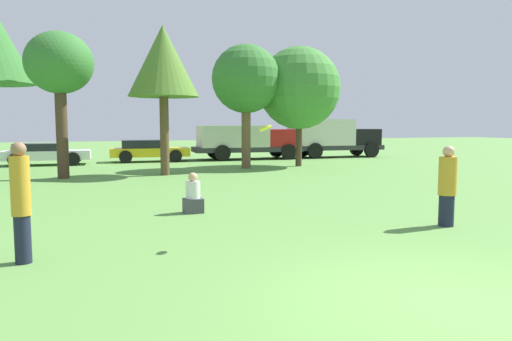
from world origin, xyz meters
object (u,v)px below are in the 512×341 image
object	(u,v)px
parked_car_white	(45,153)
frisbee	(265,128)
parked_car_yellow	(148,150)
tree_2	(163,62)
delivery_truck_black	(331,137)
bystander_sitting	(193,197)
tree_4	(299,88)
person_catcher	(447,186)
delivery_truck_red	(246,140)
tree_1	(59,66)
tree_3	(246,80)
person_thrower	(21,201)

from	to	relation	value
parked_car_white	frisbee	bearing A→B (deg)	-72.51
frisbee	parked_car_yellow	size ratio (longest dim) A/B	0.05
tree_2	parked_car_yellow	xyz separation A→B (m)	(0.27, 7.73, -4.04)
parked_car_yellow	delivery_truck_black	bearing A→B (deg)	1.77
tree_2	parked_car_yellow	distance (m)	8.73
bystander_sitting	tree_4	bearing A→B (deg)	53.95
person_catcher	frisbee	xyz separation A→B (m)	(-4.08, 0.05, 1.22)
person_catcher	delivery_truck_black	distance (m)	21.36
frisbee	bystander_sitting	distance (m)	3.73
tree_4	delivery_truck_red	bearing A→B (deg)	99.31
parked_car_yellow	delivery_truck_red	xyz separation A→B (m)	(6.02, -0.05, 0.52)
tree_1	delivery_truck_red	xyz separation A→B (m)	(10.30, 7.50, -3.23)
tree_3	frisbee	bearing A→B (deg)	-107.52
person_catcher	tree_1	xyz separation A→B (m)	(-7.94, 12.42, 3.58)
frisbee	tree_3	world-z (taller)	tree_3
tree_3	person_thrower	bearing A→B (deg)	-121.04
person_thrower	parked_car_yellow	bearing A→B (deg)	78.05
parked_car_yellow	person_catcher	bearing A→B (deg)	-76.59
person_catcher	tree_2	xyz separation A→B (m)	(-3.92, 12.25, 3.87)
frisbee	delivery_truck_red	world-z (taller)	frisbee
bystander_sitting	delivery_truck_red	bearing A→B (deg)	66.96
tree_1	parked_car_white	size ratio (longest dim) A/B	1.28
tree_3	person_catcher	bearing A→B (deg)	-91.43
delivery_truck_red	delivery_truck_black	size ratio (longest dim) A/B	1.04
tree_1	parked_car_yellow	distance (m)	9.46
tree_4	delivery_truck_black	world-z (taller)	tree_4
person_catcher	tree_3	size ratio (longest dim) A/B	0.28
person_thrower	tree_1	bearing A→B (deg)	89.94
person_catcher	bystander_sitting	world-z (taller)	person_catcher
parked_car_yellow	tree_1	bearing A→B (deg)	-116.52
tree_1	parked_car_yellow	bearing A→B (deg)	60.43
tree_2	delivery_truck_black	size ratio (longest dim) A/B	0.96
tree_2	parked_car_white	xyz separation A→B (m)	(-5.16, 7.23, -4.09)
parked_car_white	delivery_truck_red	bearing A→B (deg)	5.28
tree_3	parked_car_white	size ratio (longest dim) A/B	1.34
person_thrower	tree_3	distance (m)	16.69
person_thrower	tree_2	bearing A→B (deg)	71.72
bystander_sitting	parked_car_yellow	size ratio (longest dim) A/B	0.22
delivery_truck_red	parked_car_yellow	bearing A→B (deg)	-177.46
tree_1	delivery_truck_black	size ratio (longest dim) A/B	0.88
tree_4	parked_car_yellow	distance (m)	9.56
parked_car_white	tree_1	bearing A→B (deg)	-77.72
person_thrower	tree_3	xyz separation A→B (m)	(8.43, 14.01, 3.33)
tree_1	delivery_truck_red	world-z (taller)	tree_1
person_thrower	delivery_truck_black	distance (m)	25.51
tree_4	parked_car_white	world-z (taller)	tree_4
bystander_sitting	delivery_truck_red	size ratio (longest dim) A/B	0.15
tree_1	parked_car_yellow	size ratio (longest dim) A/B	1.27
person_thrower	tree_2	distance (m)	13.39
tree_1	tree_3	world-z (taller)	tree_3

